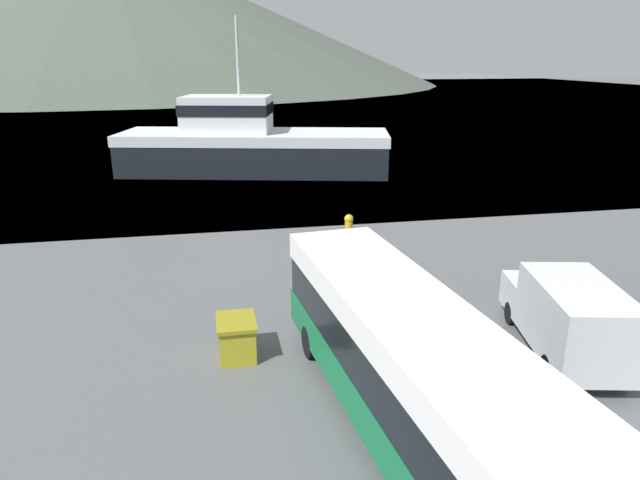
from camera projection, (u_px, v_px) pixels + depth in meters
name	position (u px, v px, depth m)	size (l,w,h in m)	color
water_surface	(227.00, 90.00, 140.53)	(240.00, 240.00, 0.00)	slate
hill_backdrop	(109.00, 11.00, 171.02)	(196.18, 196.18, 41.72)	#424C42
tour_bus	(407.00, 363.00, 12.37)	(3.53, 11.44, 3.15)	#146B3D
delivery_van	(567.00, 315.00, 15.94)	(3.13, 5.70, 2.30)	silver
fishing_boat	(250.00, 143.00, 41.17)	(19.96, 10.06, 10.74)	black
storage_bin	(237.00, 338.00, 16.04)	(1.09, 1.42, 1.12)	olive
mooring_bollard	(349.00, 222.00, 27.53)	(0.43, 0.43, 0.86)	#B29919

